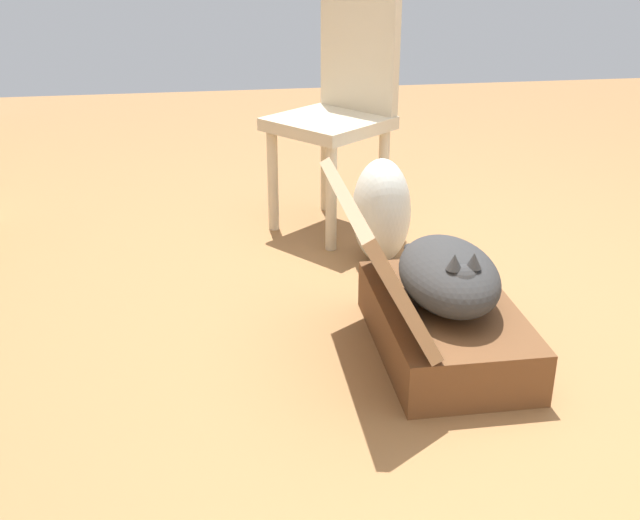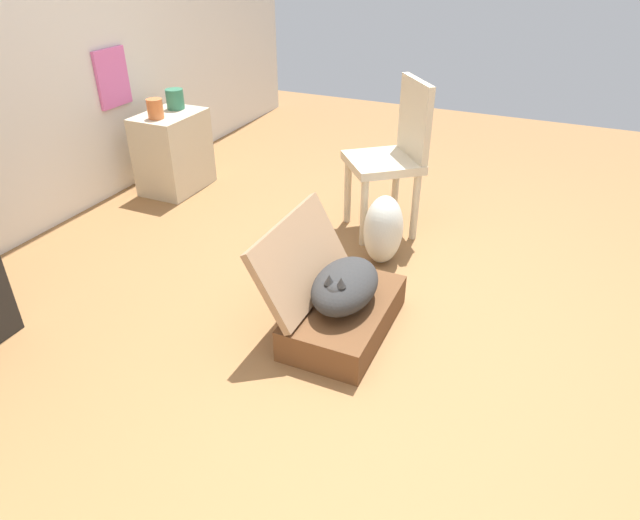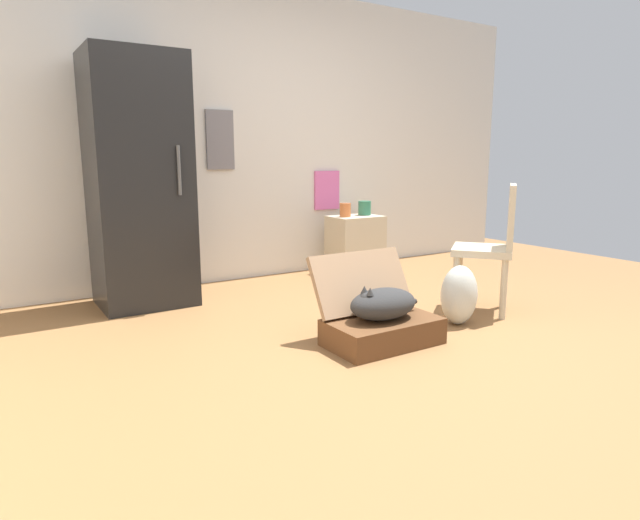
% 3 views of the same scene
% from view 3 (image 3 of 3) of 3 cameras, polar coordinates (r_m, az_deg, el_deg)
% --- Properties ---
extents(ground_plane, '(7.68, 7.68, 0.00)m').
position_cam_3_polar(ground_plane, '(3.33, 9.28, -8.83)').
color(ground_plane, olive).
rests_on(ground_plane, ground).
extents(wall_back, '(6.40, 0.15, 2.60)m').
position_cam_3_polar(wall_back, '(5.05, -7.90, 12.86)').
color(wall_back, silver).
rests_on(wall_back, ground).
extents(suitcase_base, '(0.67, 0.40, 0.16)m').
position_cam_3_polar(suitcase_base, '(3.29, 6.63, -7.54)').
color(suitcase_base, brown).
rests_on(suitcase_base, ground).
extents(suitcase_lid, '(0.67, 0.22, 0.37)m').
position_cam_3_polar(suitcase_lid, '(3.38, 4.38, -2.34)').
color(suitcase_lid, '#9B7756').
rests_on(suitcase_lid, suitcase_base).
extents(cat, '(0.52, 0.28, 0.21)m').
position_cam_3_polar(cat, '(3.23, 6.64, -4.61)').
color(cat, '#2D2D2D').
rests_on(cat, suitcase_base).
extents(plastic_bag_white, '(0.27, 0.22, 0.40)m').
position_cam_3_polar(plastic_bag_white, '(3.74, 14.49, -3.61)').
color(plastic_bag_white, silver).
rests_on(plastic_bag_white, ground).
extents(refrigerator, '(0.68, 0.63, 1.85)m').
position_cam_3_polar(refrigerator, '(4.26, -18.57, 7.77)').
color(refrigerator, black).
rests_on(refrigerator, ground).
extents(side_table, '(0.49, 0.35, 0.55)m').
position_cam_3_polar(side_table, '(5.24, 3.75, 1.65)').
color(side_table, beige).
rests_on(side_table, ground).
extents(vase_tall, '(0.11, 0.11, 0.13)m').
position_cam_3_polar(vase_tall, '(5.13, 2.68, 5.31)').
color(vase_tall, '#CC6B38').
rests_on(vase_tall, side_table).
extents(vase_short, '(0.12, 0.12, 0.14)m').
position_cam_3_polar(vase_short, '(5.29, 4.74, 5.49)').
color(vase_short, '#2D7051').
rests_on(vase_short, side_table).
extents(chair, '(0.57, 0.57, 0.93)m').
position_cam_3_polar(chair, '(4.04, 17.77, 1.63)').
color(chair, beige).
rests_on(chair, ground).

